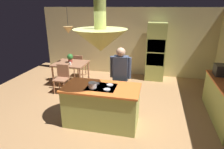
{
  "coord_description": "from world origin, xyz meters",
  "views": [
    {
      "loc": [
        1.12,
        -3.96,
        2.6
      ],
      "look_at": [
        0.1,
        0.4,
        1.0
      ],
      "focal_mm": 31.03,
      "sensor_mm": 36.0,
      "label": 1
    }
  ],
  "objects_px": {
    "chair_by_back_wall": "(79,64)",
    "person_at_island": "(120,76)",
    "potted_plant_on_table": "(70,58)",
    "chair_facing_island": "(62,77)",
    "cup_on_table": "(70,64)",
    "kitchen_island": "(102,105)",
    "microwave_on_counter": "(224,70)",
    "dining_table": "(71,65)",
    "oven_tower": "(156,52)",
    "cooking_pot_on_cooktop": "(92,85)"
  },
  "relations": [
    {
      "from": "oven_tower",
      "to": "dining_table",
      "type": "height_order",
      "value": "oven_tower"
    },
    {
      "from": "potted_plant_on_table",
      "to": "microwave_on_counter",
      "type": "height_order",
      "value": "microwave_on_counter"
    },
    {
      "from": "potted_plant_on_table",
      "to": "oven_tower",
      "type": "bearing_deg",
      "value": 21.45
    },
    {
      "from": "kitchen_island",
      "to": "microwave_on_counter",
      "type": "height_order",
      "value": "microwave_on_counter"
    },
    {
      "from": "chair_by_back_wall",
      "to": "person_at_island",
      "type": "bearing_deg",
      "value": 133.76
    },
    {
      "from": "person_at_island",
      "to": "cup_on_table",
      "type": "distance_m",
      "value": 2.23
    },
    {
      "from": "microwave_on_counter",
      "to": "chair_by_back_wall",
      "type": "bearing_deg",
      "value": 163.22
    },
    {
      "from": "kitchen_island",
      "to": "cooking_pot_on_cooktop",
      "type": "xyz_separation_m",
      "value": [
        -0.16,
        -0.13,
        0.53
      ]
    },
    {
      "from": "chair_by_back_wall",
      "to": "potted_plant_on_table",
      "type": "relative_size",
      "value": 2.9
    },
    {
      "from": "potted_plant_on_table",
      "to": "cup_on_table",
      "type": "height_order",
      "value": "potted_plant_on_table"
    },
    {
      "from": "cup_on_table",
      "to": "cooking_pot_on_cooktop",
      "type": "bearing_deg",
      "value": -54.07
    },
    {
      "from": "microwave_on_counter",
      "to": "cooking_pot_on_cooktop",
      "type": "distance_m",
      "value": 3.38
    },
    {
      "from": "chair_by_back_wall",
      "to": "chair_facing_island",
      "type": "bearing_deg",
      "value": 90.0
    },
    {
      "from": "oven_tower",
      "to": "cup_on_table",
      "type": "bearing_deg",
      "value": -153.06
    },
    {
      "from": "dining_table",
      "to": "microwave_on_counter",
      "type": "relative_size",
      "value": 2.35
    },
    {
      "from": "person_at_island",
      "to": "oven_tower",
      "type": "bearing_deg",
      "value": 72.32
    },
    {
      "from": "chair_facing_island",
      "to": "dining_table",
      "type": "bearing_deg",
      "value": 90.0
    },
    {
      "from": "cooking_pot_on_cooktop",
      "to": "chair_by_back_wall",
      "type": "bearing_deg",
      "value": 117.83
    },
    {
      "from": "oven_tower",
      "to": "chair_by_back_wall",
      "type": "bearing_deg",
      "value": -170.76
    },
    {
      "from": "person_at_island",
      "to": "cup_on_table",
      "type": "xyz_separation_m",
      "value": [
        -1.9,
        1.16,
        -0.15
      ]
    },
    {
      "from": "person_at_island",
      "to": "cup_on_table",
      "type": "height_order",
      "value": "person_at_island"
    },
    {
      "from": "kitchen_island",
      "to": "potted_plant_on_table",
      "type": "height_order",
      "value": "potted_plant_on_table"
    },
    {
      "from": "cup_on_table",
      "to": "microwave_on_counter",
      "type": "xyz_separation_m",
      "value": [
        4.45,
        -0.45,
        0.25
      ]
    },
    {
      "from": "oven_tower",
      "to": "microwave_on_counter",
      "type": "relative_size",
      "value": 4.47
    },
    {
      "from": "oven_tower",
      "to": "person_at_island",
      "type": "distance_m",
      "value": 2.66
    },
    {
      "from": "oven_tower",
      "to": "cup_on_table",
      "type": "xyz_separation_m",
      "value": [
        -2.71,
        -1.38,
        -0.22
      ]
    },
    {
      "from": "oven_tower",
      "to": "cup_on_table",
      "type": "relative_size",
      "value": 22.85
    },
    {
      "from": "potted_plant_on_table",
      "to": "chair_facing_island",
      "type": "bearing_deg",
      "value": -88.08
    },
    {
      "from": "kitchen_island",
      "to": "cooking_pot_on_cooktop",
      "type": "relative_size",
      "value": 9.43
    },
    {
      "from": "kitchen_island",
      "to": "microwave_on_counter",
      "type": "distance_m",
      "value": 3.23
    },
    {
      "from": "kitchen_island",
      "to": "potted_plant_on_table",
      "type": "bearing_deg",
      "value": 128.95
    },
    {
      "from": "potted_plant_on_table",
      "to": "kitchen_island",
      "type": "bearing_deg",
      "value": -51.05
    },
    {
      "from": "oven_tower",
      "to": "cup_on_table",
      "type": "height_order",
      "value": "oven_tower"
    },
    {
      "from": "kitchen_island",
      "to": "dining_table",
      "type": "xyz_separation_m",
      "value": [
        -1.7,
        2.1,
        0.2
      ]
    },
    {
      "from": "dining_table",
      "to": "chair_facing_island",
      "type": "xyz_separation_m",
      "value": [
        0.0,
        -0.69,
        -0.16
      ]
    },
    {
      "from": "chair_by_back_wall",
      "to": "cooking_pot_on_cooktop",
      "type": "distance_m",
      "value": 3.33
    },
    {
      "from": "person_at_island",
      "to": "cup_on_table",
      "type": "bearing_deg",
      "value": 148.59
    },
    {
      "from": "dining_table",
      "to": "chair_facing_island",
      "type": "bearing_deg",
      "value": -90.0
    },
    {
      "from": "chair_by_back_wall",
      "to": "potted_plant_on_table",
      "type": "bearing_deg",
      "value": 87.88
    },
    {
      "from": "chair_facing_island",
      "to": "potted_plant_on_table",
      "type": "height_order",
      "value": "potted_plant_on_table"
    },
    {
      "from": "chair_by_back_wall",
      "to": "cooking_pot_on_cooktop",
      "type": "relative_size",
      "value": 4.83
    },
    {
      "from": "chair_by_back_wall",
      "to": "cup_on_table",
      "type": "height_order",
      "value": "chair_by_back_wall"
    },
    {
      "from": "kitchen_island",
      "to": "oven_tower",
      "type": "bearing_deg",
      "value": 71.26
    },
    {
      "from": "kitchen_island",
      "to": "oven_tower",
      "type": "distance_m",
      "value": 3.47
    },
    {
      "from": "chair_facing_island",
      "to": "cup_on_table",
      "type": "xyz_separation_m",
      "value": [
        0.09,
        0.45,
        0.3
      ]
    },
    {
      "from": "potted_plant_on_table",
      "to": "microwave_on_counter",
      "type": "xyz_separation_m",
      "value": [
        4.56,
        -0.71,
        0.12
      ]
    },
    {
      "from": "kitchen_island",
      "to": "chair_by_back_wall",
      "type": "relative_size",
      "value": 1.95
    },
    {
      "from": "oven_tower",
      "to": "microwave_on_counter",
      "type": "bearing_deg",
      "value": -46.36
    },
    {
      "from": "kitchen_island",
      "to": "person_at_island",
      "type": "height_order",
      "value": "person_at_island"
    },
    {
      "from": "kitchen_island",
      "to": "chair_facing_island",
      "type": "relative_size",
      "value": 1.95
    }
  ]
}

